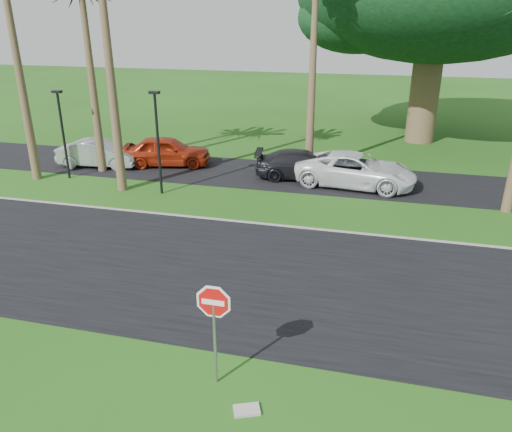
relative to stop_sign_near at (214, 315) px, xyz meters
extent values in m
plane|color=#204A12|center=(-0.50, 3.00, -1.77)|extent=(120.00, 120.00, 0.00)
cube|color=black|center=(-0.50, 5.00, -1.76)|extent=(120.00, 8.00, 0.02)
cube|color=black|center=(-0.50, 15.50, -1.76)|extent=(120.00, 5.00, 0.02)
cube|color=gray|center=(-0.50, 9.05, -1.74)|extent=(120.00, 0.12, 0.06)
cylinder|color=gray|center=(0.00, 0.00, -0.77)|extent=(0.07, 0.07, 2.00)
cylinder|color=white|center=(0.00, 0.00, 0.33)|extent=(1.05, 0.02, 1.05)
cylinder|color=red|center=(0.00, 0.00, 0.33)|extent=(0.90, 0.02, 0.90)
cube|color=white|center=(0.00, 0.00, 0.33)|extent=(0.50, 0.02, 0.12)
cone|color=brown|center=(-13.50, 12.00, 3.48)|extent=(0.44, 0.44, 10.50)
cone|color=brown|center=(-11.00, 14.00, 2.73)|extent=(0.44, 0.44, 9.00)
cone|color=brown|center=(-8.50, 11.50, 3.98)|extent=(0.44, 0.44, 11.50)
cone|color=brown|center=(-0.50, 17.00, 2.98)|extent=(0.44, 0.44, 9.50)
cylinder|color=brown|center=(5.50, 25.00, 1.23)|extent=(1.80, 1.80, 6.00)
cylinder|color=black|center=(-12.00, 12.50, 0.33)|extent=(0.12, 0.12, 4.20)
cube|color=black|center=(-12.00, 12.50, 2.51)|extent=(0.45, 0.25, 0.12)
cylinder|color=black|center=(-6.50, 11.50, 0.48)|extent=(0.12, 0.12, 4.50)
cube|color=black|center=(-6.50, 11.50, 2.81)|extent=(0.45, 0.25, 0.12)
imported|color=#B5B7BC|center=(-11.56, 14.68, -1.06)|extent=(4.46, 1.97, 1.42)
imported|color=maroon|center=(-8.06, 15.77, -0.98)|extent=(4.97, 2.91, 1.59)
imported|color=black|center=(-0.54, 15.32, -1.08)|extent=(5.02, 2.62, 1.39)
imported|color=white|center=(2.09, 14.76, -0.99)|extent=(5.90, 3.18, 1.57)
cube|color=#A5A59D|center=(0.90, -0.70, -1.74)|extent=(0.64, 0.54, 0.06)
camera|label=1|loc=(3.09, -8.53, 5.95)|focal=35.00mm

